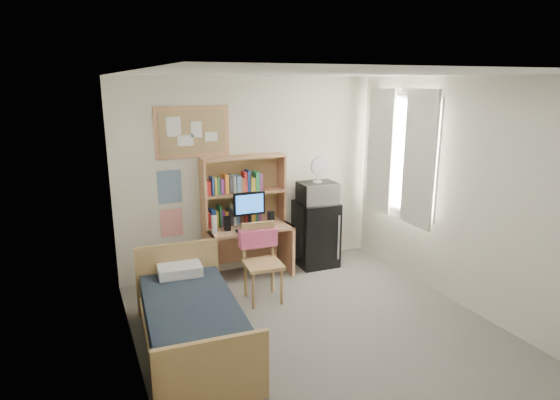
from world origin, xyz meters
name	(u,v)px	position (x,y,z in m)	size (l,w,h in m)	color
floor	(326,339)	(0.00, 0.00, -0.01)	(3.60, 4.20, 0.02)	slate
ceiling	(333,74)	(0.00, 0.00, 2.60)	(3.60, 4.20, 0.02)	white
wall_back	(251,176)	(0.00, 2.10, 1.30)	(3.60, 0.04, 2.60)	white
wall_front	(520,312)	(0.00, -2.10, 1.30)	(3.60, 0.04, 2.60)	white
wall_left	(133,241)	(-1.80, 0.00, 1.30)	(0.04, 4.20, 2.60)	white
wall_right	(472,197)	(1.80, 0.00, 1.30)	(0.04, 4.20, 2.60)	white
window_unit	(400,155)	(1.75, 1.20, 1.60)	(0.10, 1.40, 1.70)	white
curtain_left	(419,160)	(1.72, 0.80, 1.60)	(0.04, 0.55, 1.70)	white
curtain_right	(380,151)	(1.72, 1.60, 1.60)	(0.04, 0.55, 1.70)	white
bulletin_board	(192,132)	(-0.78, 2.08, 1.92)	(0.94, 0.03, 0.64)	tan
poster_wave	(169,187)	(-1.10, 2.09, 1.25)	(0.30, 0.01, 0.42)	#215485
poster_japan	(172,223)	(-1.10, 2.09, 0.78)	(0.28, 0.01, 0.36)	#F0372A
desk	(249,251)	(-0.17, 1.80, 0.35)	(1.11, 0.56, 0.69)	tan
desk_chair	(263,264)	(-0.26, 1.05, 0.46)	(0.46, 0.46, 0.93)	tan
mini_fridge	(316,233)	(0.85, 1.81, 0.45)	(0.53, 0.53, 0.91)	black
bed	(193,327)	(-1.28, 0.34, 0.24)	(0.88, 1.76, 0.48)	black
hutch	(244,190)	(-0.17, 1.95, 1.15)	(1.11, 0.28, 0.91)	tan
monitor	(249,211)	(-0.17, 1.74, 0.92)	(0.42, 0.03, 0.45)	black
keyboard	(253,230)	(-0.17, 1.60, 0.71)	(0.44, 0.14, 0.02)	black
speaker_left	(227,223)	(-0.47, 1.74, 0.79)	(0.08, 0.08, 0.18)	black
speaker_right	(271,218)	(0.13, 1.74, 0.78)	(0.07, 0.07, 0.18)	black
water_bottle	(214,224)	(-0.65, 1.71, 0.81)	(0.07, 0.07, 0.22)	silver
hoodie	(258,238)	(-0.24, 1.25, 0.72)	(0.46, 0.14, 0.22)	#FF618F
microwave	(317,193)	(0.85, 1.79, 1.05)	(0.49, 0.37, 0.29)	silver
desk_fan	(318,171)	(0.85, 1.79, 1.35)	(0.26, 0.26, 0.32)	silver
pillow	(180,270)	(-1.23, 1.09, 0.54)	(0.46, 0.32, 0.11)	silver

